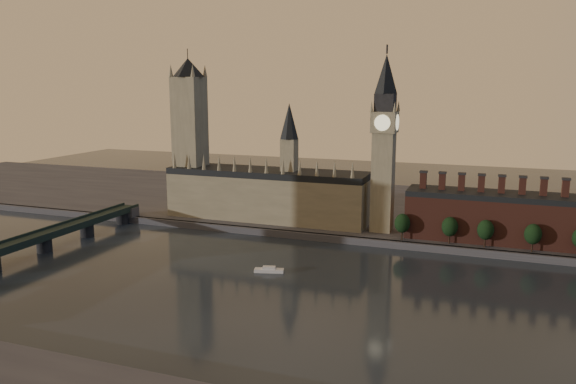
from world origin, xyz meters
name	(u,v)px	position (x,y,z in m)	size (l,w,h in m)	color
ground	(307,300)	(0.00, 0.00, 0.00)	(900.00, 900.00, 0.00)	black
north_bank	(386,209)	(0.00, 178.04, 2.00)	(900.00, 182.00, 4.00)	#4D4D52
palace_of_westminster	(268,192)	(-64.41, 114.91, 21.63)	(130.00, 30.30, 74.00)	gray
victoria_tower	(190,131)	(-120.00, 115.00, 59.09)	(24.00, 24.00, 108.00)	gray
big_ben	(384,142)	(10.00, 110.00, 56.83)	(15.00, 15.00, 107.00)	gray
chimney_block	(510,217)	(80.00, 110.00, 17.82)	(110.00, 25.00, 37.00)	#592B22
embankment_tree_0	(402,223)	(24.55, 93.81, 13.47)	(8.60, 8.60, 14.88)	black
embankment_tree_1	(450,227)	(49.90, 94.92, 13.47)	(8.60, 8.60, 14.88)	black
embankment_tree_2	(486,230)	(68.18, 94.40, 13.47)	(8.60, 8.60, 14.88)	black
embankment_tree_3	(533,234)	(91.21, 93.64, 13.47)	(8.60, 8.60, 14.88)	black
westminster_bridge	(15,248)	(-155.00, -2.70, 7.44)	(14.00, 200.00, 11.55)	black
river_boat	(269,270)	(-28.39, 27.87, 1.08)	(14.67, 7.54, 2.82)	silver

